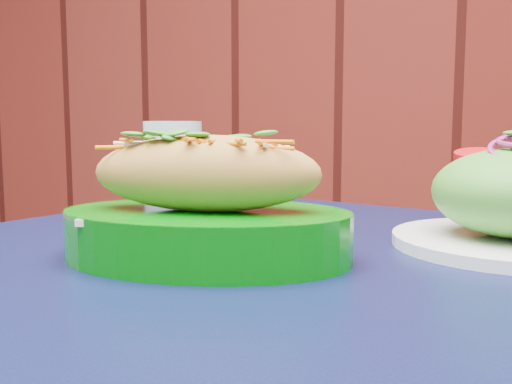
% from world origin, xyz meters
% --- Properties ---
extents(cafe_table, '(0.97, 0.97, 0.75)m').
position_xyz_m(cafe_table, '(-0.09, 1.49, 0.66)').
color(cafe_table, black).
rests_on(cafe_table, ground).
extents(banh_mi_basket, '(0.30, 0.23, 0.12)m').
position_xyz_m(banh_mi_basket, '(-0.14, 1.46, 0.80)').
color(banh_mi_basket, '#006A06').
rests_on(banh_mi_basket, cafe_table).
extents(water_glass, '(0.08, 0.08, 0.13)m').
position_xyz_m(water_glass, '(-0.31, 1.69, 0.82)').
color(water_glass, silver).
rests_on(water_glass, cafe_table).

